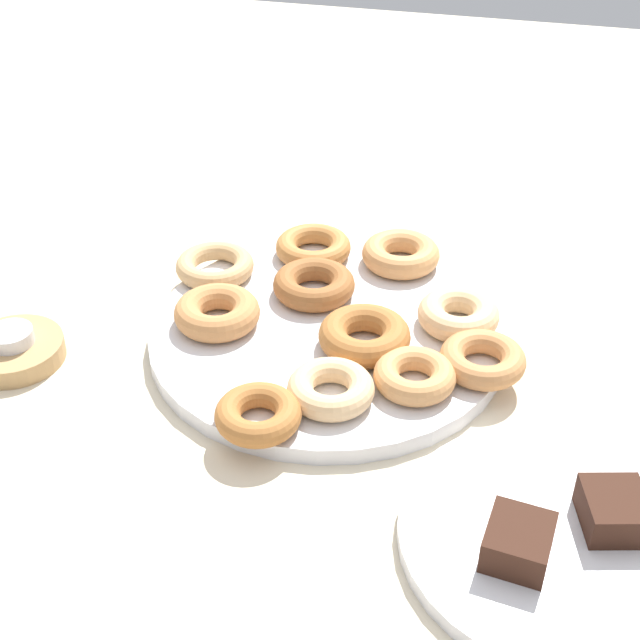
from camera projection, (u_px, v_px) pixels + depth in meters
The scene contains 18 objects.
ground_plane at pixel (327, 341), 0.94m from camera, with size 2.40×2.40×0.00m, color beige.
donut_plate at pixel (327, 334), 0.93m from camera, with size 0.37×0.37×0.02m, color silver.
donut_0 at pixel (313, 247), 1.04m from camera, with size 0.09×0.09×0.02m, color #BC7A3D.
donut_1 at pixel (258, 414), 0.80m from camera, with size 0.08×0.08×0.02m, color #AD6B33.
donut_2 at pixel (364, 336), 0.89m from camera, with size 0.09×0.09×0.03m, color #AD6B33.
donut_3 at pixel (483, 359), 0.86m from camera, with size 0.08×0.08×0.02m, color #C6844C.
donut_4 at pixel (215, 266), 1.01m from camera, with size 0.09×0.09×0.02m, color tan.
donut_5 at pixel (331, 389), 0.82m from camera, with size 0.08×0.08×0.02m, color #EABC84.
donut_6 at pixel (217, 312), 0.92m from camera, with size 0.09×0.09×0.03m, color #C6844C.
donut_7 at pixel (415, 376), 0.84m from camera, with size 0.08×0.08×0.02m, color tan.
donut_8 at pixel (401, 254), 1.02m from camera, with size 0.09×0.09×0.03m, color tan.
donut_9 at pixel (458, 314), 0.92m from camera, with size 0.09×0.09×0.03m, color #EABC84.
donut_10 at pixel (314, 284), 0.97m from camera, with size 0.09×0.09×0.03m, color #995B2D.
cake_plate at pixel (559, 538), 0.71m from camera, with size 0.26×0.26×0.01m, color silver.
brownie_near at pixel (614, 511), 0.70m from camera, with size 0.05×0.05×0.03m, color #381E14.
brownie_far at pixel (518, 542), 0.68m from camera, with size 0.05×0.05×0.03m, color #381E14.
candle_holder at pixel (14, 351), 0.90m from camera, with size 0.10×0.10×0.02m, color tan.
tealight at pixel (11, 337), 0.89m from camera, with size 0.05×0.05×0.01m, color silver.
Camera 1 is at (-0.18, 0.73, 0.56)m, focal length 49.77 mm.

